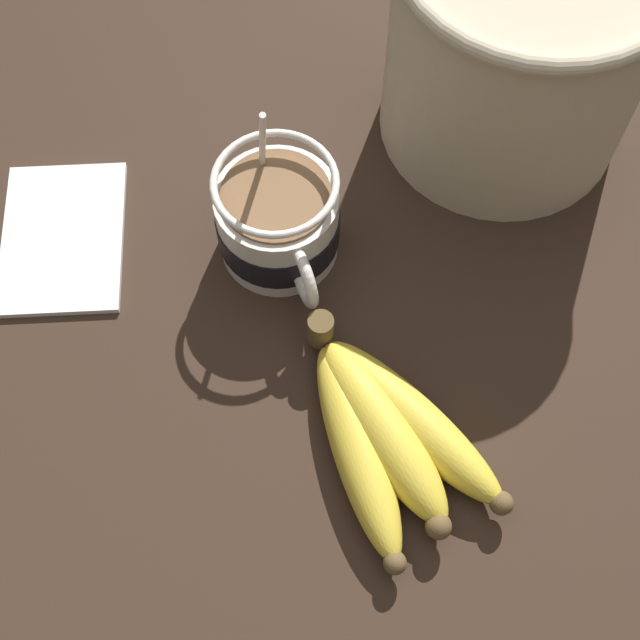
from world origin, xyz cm
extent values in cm
cube|color=#332319|center=(0.00, 0.00, 1.60)|extent=(106.29, 106.29, 3.19)
cylinder|color=white|center=(-6.70, -2.35, 6.82)|extent=(9.67, 9.67, 7.27)
cylinder|color=black|center=(-6.70, -2.35, 6.39)|extent=(9.87, 9.87, 3.20)
torus|color=white|center=(-0.99, -2.35, 7.76)|extent=(5.28, 0.90, 5.28)
cylinder|color=#846042|center=(-6.70, -2.35, 10.56)|extent=(8.47, 8.47, 0.40)
torus|color=white|center=(-6.70, -2.35, 12.32)|extent=(9.67, 9.67, 0.60)
cylinder|color=silver|center=(-9.68, -2.35, 11.40)|extent=(3.06, 0.50, 13.51)
ellipsoid|color=silver|center=(-8.39, -2.35, 4.69)|extent=(3.00, 2.00, 0.80)
cylinder|color=brown|center=(2.99, -2.39, 6.12)|extent=(2.00, 2.00, 3.00)
ellipsoid|color=gold|center=(12.38, -3.11, 5.04)|extent=(17.07, 4.96, 3.69)
sphere|color=brown|center=(20.78, -3.75, 5.04)|extent=(1.66, 1.66, 1.66)
ellipsoid|color=gold|center=(11.79, -0.91, 5.29)|extent=(16.33, 6.77, 4.20)
sphere|color=brown|center=(19.60, 0.40, 5.29)|extent=(1.89, 1.89, 1.89)
ellipsoid|color=gold|center=(11.78, 1.42, 5.12)|extent=(17.28, 10.37, 3.85)
sphere|color=brown|center=(19.66, 4.84, 5.12)|extent=(1.73, 1.73, 1.73)
cylinder|color=beige|center=(-11.79, 20.01, 12.56)|extent=(20.87, 20.87, 18.73)
cube|color=white|center=(-13.66, -18.96, 3.49)|extent=(16.56, 13.80, 0.60)
camera|label=1|loc=(29.65, -12.60, 66.98)|focal=50.00mm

